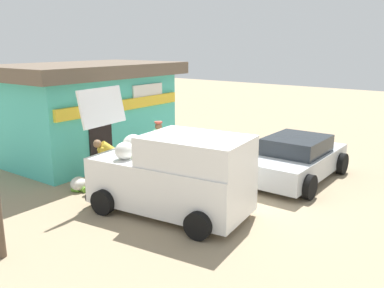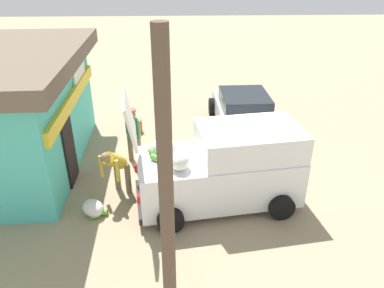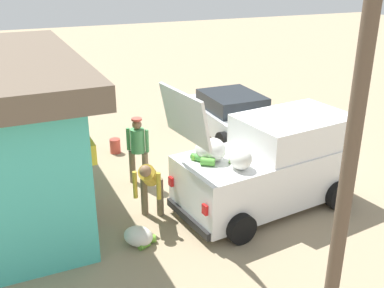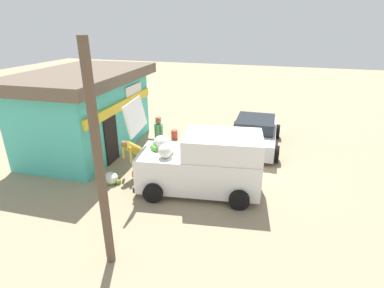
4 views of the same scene
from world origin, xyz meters
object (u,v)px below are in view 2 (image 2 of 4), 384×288
Objects in this scene: vendor_standing at (133,132)px; customer_bending at (116,166)px; delivery_van at (224,167)px; unloaded_banana_pile at (94,209)px; storefront_bar at (14,109)px; paint_bucket at (138,126)px; parked_sedan at (244,113)px.

vendor_standing is 1.77m from customer_bending.
delivery_van is 3.28m from unloaded_banana_pile.
storefront_bar is 4.10m from paint_bucket.
vendor_standing is (-2.18, 3.63, 0.34)m from parked_sedan.
storefront_bar is 3.35m from vendor_standing.
parked_sedan reaches higher than unloaded_banana_pile.
paint_bucket is (4.17, 2.52, -0.78)m from delivery_van.
delivery_van is 4.93m from paint_bucket.
customer_bending reaches higher than parked_sedan.
vendor_standing is 1.18× the size of customer_bending.
parked_sedan is 6.44m from unloaded_banana_pile.
customer_bending is 1.16m from unloaded_banana_pile.
vendor_standing is at bearing -16.18° from unloaded_banana_pile.
delivery_van is at bearing -109.81° from storefront_bar.
delivery_van is at bearing 164.03° from parked_sedan.
customer_bending is at bearing 177.72° from paint_bucket.
delivery_van reaches higher than vendor_standing.
delivery_van is 10.35× the size of paint_bucket.
paint_bucket is (2.09, 0.11, -0.76)m from vendor_standing.
delivery_van is 5.54× the size of unloaded_banana_pile.
paint_bucket reaches higher than unloaded_banana_pile.
vendor_standing is at bearing -89.32° from storefront_bar.
paint_bucket is at bearing 91.31° from parked_sedan.
customer_bending is at bearing 171.57° from vendor_standing.
storefront_bar reaches higher than unloaded_banana_pile.
paint_bucket is at bearing 2.91° from vendor_standing.
customer_bending is (-1.75, 0.26, -0.08)m from vendor_standing.
parked_sedan is 2.84× the size of customer_bending.
storefront_bar is 1.62× the size of parked_sedan.
unloaded_banana_pile is (-4.71, 4.37, -0.46)m from parked_sedan.
unloaded_banana_pile is (-0.79, 0.48, -0.72)m from customer_bending.
customer_bending is at bearing -31.24° from unloaded_banana_pile.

